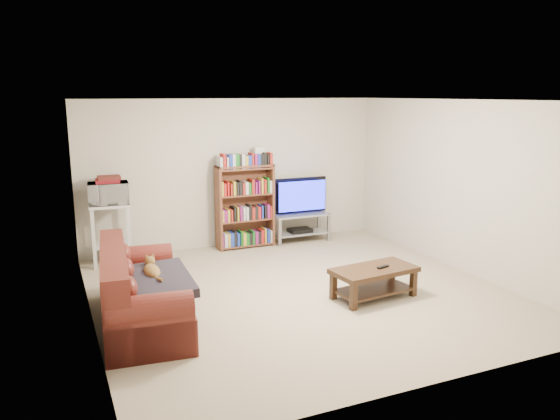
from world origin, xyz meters
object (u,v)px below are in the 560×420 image
coffee_table (374,277)px  bookshelf (245,205)px  sofa (137,297)px  tv_stand (300,222)px

coffee_table → bookshelf: 2.89m
sofa → coffee_table: size_ratio=1.87×
coffee_table → bookshelf: (-0.67, 2.78, 0.43)m
sofa → coffee_table: sofa is taller
coffee_table → tv_stand: (0.30, 2.75, 0.06)m
sofa → bookshelf: (2.13, 2.42, 0.40)m
sofa → coffee_table: bearing=-1.7°
sofa → coffee_table: (2.81, -0.37, -0.04)m
bookshelf → sofa: bearing=-131.7°
sofa → tv_stand: size_ratio=2.11×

